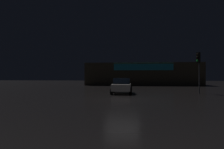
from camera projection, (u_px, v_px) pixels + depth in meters
ground_plane at (122, 99)px, 16.84m from camera, size 120.00×120.00×0.00m
store_building at (143, 74)px, 42.09m from camera, size 20.63×7.01×4.04m
traffic_signal_opposite at (198, 62)px, 22.19m from camera, size 0.43×0.41×4.06m
car_near at (122, 86)px, 22.23m from camera, size 2.03×3.94×1.51m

